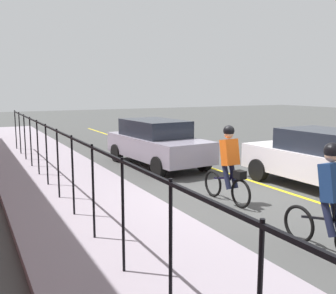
% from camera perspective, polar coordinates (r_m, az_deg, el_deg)
% --- Properties ---
extents(ground_plane, '(80.00, 80.00, 0.00)m').
position_cam_1_polar(ground_plane, '(9.48, 9.99, -7.74)').
color(ground_plane, '#414241').
extents(lane_line_centre, '(36.00, 0.12, 0.01)m').
position_cam_1_polar(lane_line_centre, '(10.50, 16.98, -6.35)').
color(lane_line_centre, yellow).
rests_on(lane_line_centre, ground).
extents(sidewalk, '(40.00, 3.20, 0.15)m').
position_cam_1_polar(sidewalk, '(7.93, -10.21, -10.46)').
color(sidewalk, gray).
rests_on(sidewalk, ground).
extents(iron_fence, '(17.89, 0.04, 1.60)m').
position_cam_1_polar(iron_fence, '(8.48, -15.05, -0.95)').
color(iron_fence, black).
rests_on(iron_fence, sidewalk).
extents(cyclist_lead, '(1.71, 0.37, 1.83)m').
position_cam_1_polar(cyclist_lead, '(9.03, 8.97, -2.58)').
color(cyclist_lead, black).
rests_on(cyclist_lead, ground).
extents(cyclist_follow, '(1.71, 0.37, 1.83)m').
position_cam_1_polar(cyclist_follow, '(6.66, 22.86, -7.22)').
color(cyclist_follow, black).
rests_on(cyclist_follow, ground).
extents(patrol_sedan, '(4.45, 2.02, 1.58)m').
position_cam_1_polar(patrol_sedan, '(10.97, 22.04, -1.58)').
color(patrol_sedan, white).
rests_on(patrol_sedan, ground).
extents(parked_sedan_rear, '(4.52, 2.19, 1.58)m').
position_cam_1_polar(parked_sedan_rear, '(13.26, -1.67, 0.73)').
color(parked_sedan_rear, gray).
rests_on(parked_sedan_rear, ground).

